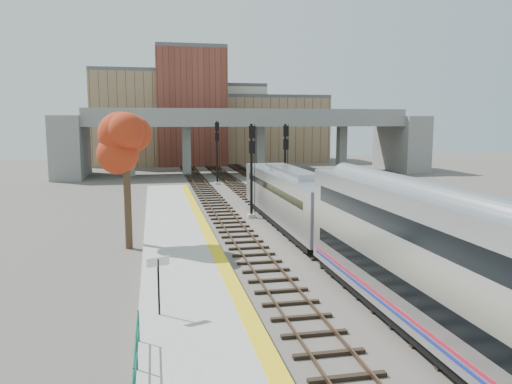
{
  "coord_description": "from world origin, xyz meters",
  "views": [
    {
      "loc": [
        -8.75,
        -28.47,
        7.74
      ],
      "look_at": [
        -1.31,
        7.64,
        2.5
      ],
      "focal_mm": 35.0,
      "sensor_mm": 36.0,
      "label": 1
    }
  ],
  "objects": [
    {
      "name": "signal_mast_near",
      "position": [
        -1.1,
        10.42,
        3.83
      ],
      "size": [
        0.6,
        0.64,
        7.54
      ],
      "color": "#9E9E99",
      "rests_on": "ground"
    },
    {
      "name": "car_c",
      "position": [
        15.52,
        32.44,
        0.7
      ],
      "size": [
        2.31,
        4.73,
        1.32
      ],
      "primitive_type": "imported",
      "rotation": [
        0.0,
        0.0,
        0.1
      ],
      "color": "#99999E",
      "rests_on": "parking_lot"
    },
    {
      "name": "tree",
      "position": [
        -10.36,
        2.3,
        6.44
      ],
      "size": [
        3.6,
        3.6,
        8.68
      ],
      "color": "#382619",
      "rests_on": "ground"
    },
    {
      "name": "car_a",
      "position": [
        11.88,
        22.03,
        0.69
      ],
      "size": [
        3.02,
        4.12,
        1.31
      ],
      "primitive_type": "imported",
      "rotation": [
        0.0,
        0.0,
        0.44
      ],
      "color": "#99999E",
      "rests_on": "parking_lot"
    },
    {
      "name": "buildings_far",
      "position": [
        1.26,
        66.57,
        7.88
      ],
      "size": [
        43.0,
        21.0,
        20.6
      ],
      "color": "#8F7353",
      "rests_on": "ground"
    },
    {
      "name": "ground",
      "position": [
        0.0,
        0.0,
        0.0
      ],
      "size": [
        160.0,
        160.0,
        0.0
      ],
      "primitive_type": "plane",
      "color": "#47423D",
      "rests_on": "ground"
    },
    {
      "name": "coach",
      "position": [
        1.0,
        -16.18,
        2.8
      ],
      "size": [
        3.03,
        25.0,
        5.0
      ],
      "color": "#A8AAB2",
      "rests_on": "ground"
    },
    {
      "name": "signal_mast_mid",
      "position": [
        3.0,
        15.38,
        3.8
      ],
      "size": [
        0.6,
        0.64,
        7.5
      ],
      "color": "#9E9E99",
      "rests_on": "ground"
    },
    {
      "name": "tracks",
      "position": [
        0.93,
        12.5,
        0.08
      ],
      "size": [
        10.7,
        95.0,
        0.25
      ],
      "color": "black",
      "rests_on": "ground"
    },
    {
      "name": "platform",
      "position": [
        -7.25,
        0.0,
        0.17
      ],
      "size": [
        4.5,
        60.0,
        0.35
      ],
      "primitive_type": "cube",
      "color": "#9E9E99",
      "rests_on": "ground"
    },
    {
      "name": "car_b",
      "position": [
        13.24,
        25.69,
        0.66
      ],
      "size": [
        1.84,
        3.89,
        1.23
      ],
      "primitive_type": "imported",
      "rotation": [
        0.0,
        0.0,
        0.15
      ],
      "color": "#99999E",
      "rests_on": "parking_lot"
    },
    {
      "name": "station_sign",
      "position": [
        -8.69,
        -9.71,
        1.98
      ],
      "size": [
        0.86,
        0.36,
        2.27
      ],
      "rotation": [
        0.0,
        0.0,
        0.35
      ],
      "color": "black",
      "rests_on": "platform"
    },
    {
      "name": "signal_mast_far",
      "position": [
        -1.1,
        32.3,
        3.98
      ],
      "size": [
        0.6,
        0.64,
        7.77
      ],
      "color": "#9E9E99",
      "rests_on": "ground"
    },
    {
      "name": "yellow_strip",
      "position": [
        -5.35,
        0.0,
        0.35
      ],
      "size": [
        0.7,
        60.0,
        0.01
      ],
      "primitive_type": "cube",
      "color": "yellow",
      "rests_on": "platform"
    },
    {
      "name": "overpass",
      "position": [
        4.92,
        45.0,
        5.81
      ],
      "size": [
        54.0,
        12.0,
        9.5
      ],
      "color": "slate",
      "rests_on": "ground"
    },
    {
      "name": "parking_lot",
      "position": [
        14.0,
        28.0,
        0.02
      ],
      "size": [
        14.0,
        18.0,
        0.04
      ],
      "primitive_type": "cube",
      "color": "black",
      "rests_on": "ground"
    },
    {
      "name": "locomotive",
      "position": [
        1.0,
        6.43,
        2.28
      ],
      "size": [
        3.02,
        19.05,
        4.1
      ],
      "color": "#A8AAB2",
      "rests_on": "ground"
    }
  ]
}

